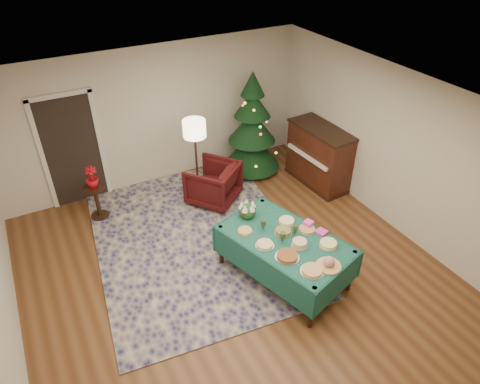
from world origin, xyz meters
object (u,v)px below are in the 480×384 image
buffet_table (285,246)px  side_table (97,202)px  armchair (213,181)px  piano (319,157)px  potted_plant (92,181)px  gift_box (308,224)px  floor_lamp (195,134)px  christmas_tree (252,128)px

buffet_table → side_table: (-2.09, 2.82, -0.28)m
buffet_table → armchair: size_ratio=2.51×
piano → potted_plant: bearing=167.3°
gift_box → floor_lamp: (-0.75, 2.38, 0.61)m
armchair → potted_plant: potted_plant is taller
armchair → side_table: armchair is taller
buffet_table → piano: piano is taller
floor_lamp → christmas_tree: bearing=19.2°
floor_lamp → christmas_tree: (1.44, 0.50, -0.45)m
potted_plant → armchair: bearing=-14.5°
buffet_table → gift_box: bearing=8.1°
gift_box → christmas_tree: 2.97m
christmas_tree → buffet_table: bearing=-111.1°
piano → christmas_tree: bearing=131.1°
armchair → piano: bearing=131.5°
armchair → side_table: bearing=-52.1°
christmas_tree → side_table: bearing=-177.8°
floor_lamp → piano: floor_lamp is taller
buffet_table → christmas_tree: 3.18m
floor_lamp → potted_plant: (-1.79, 0.38, -0.65)m
piano → side_table: bearing=167.3°
gift_box → floor_lamp: floor_lamp is taller
floor_lamp → potted_plant: size_ratio=4.26×
buffet_table → armchair: bearing=91.5°
gift_box → buffet_table: bearing=-171.9°
gift_box → side_table: size_ratio=0.18×
armchair → potted_plant: bearing=-52.1°
armchair → piano: size_ratio=0.61×
armchair → floor_lamp: 1.02m
buffet_table → gift_box: (0.45, 0.06, 0.20)m
buffet_table → side_table: size_ratio=3.30×
floor_lamp → side_table: floor_lamp is taller
gift_box → side_table: bearing=132.6°
buffet_table → gift_box: 0.49m
floor_lamp → piano: size_ratio=1.17×
armchair → christmas_tree: christmas_tree is taller
potted_plant → floor_lamp: bearing=-12.0°
buffet_table → gift_box: size_ratio=18.07×
armchair → gift_box: bearing=65.2°
gift_box → potted_plant: (-2.54, 2.76, -0.03)m
floor_lamp → side_table: 2.13m
armchair → christmas_tree: (1.20, 0.65, 0.53)m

